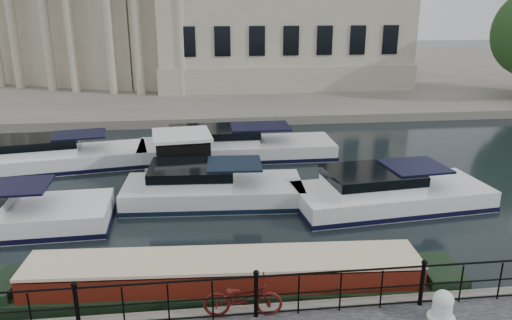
{
  "coord_description": "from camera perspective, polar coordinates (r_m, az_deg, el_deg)",
  "views": [
    {
      "loc": [
        -1.17,
        -12.13,
        7.63
      ],
      "look_at": [
        0.5,
        2.0,
        3.0
      ],
      "focal_mm": 35.0,
      "sensor_mm": 36.0,
      "label": 1
    }
  ],
  "objects": [
    {
      "name": "ground_plane",
      "position": [
        14.38,
        -1.08,
        -14.03
      ],
      "size": [
        160.0,
        160.0,
        0.0
      ],
      "primitive_type": "plane",
      "color": "black",
      "rests_on": "ground"
    },
    {
      "name": "railing",
      "position": [
        11.85,
        0.01,
        -14.85
      ],
      "size": [
        24.14,
        0.14,
        1.22
      ],
      "color": "black",
      "rests_on": "near_quay"
    },
    {
      "name": "cabin_cruisers",
      "position": [
        21.23,
        -8.97,
        -2.2
      ],
      "size": [
        22.74,
        10.22,
        1.99
      ],
      "color": "white",
      "rests_on": "ground_plane"
    },
    {
      "name": "bicycle",
      "position": [
        11.97,
        -1.51,
        -15.42
      ],
      "size": [
        1.89,
        0.8,
        0.97
      ],
      "primitive_type": "imported",
      "rotation": [
        0.0,
        0.0,
        1.49
      ],
      "color": "#4C0F0D",
      "rests_on": "near_quay"
    },
    {
      "name": "mooring_bollard",
      "position": [
        12.71,
        20.54,
        -15.31
      ],
      "size": [
        0.64,
        0.64,
        0.72
      ],
      "color": "silver",
      "rests_on": "near_quay"
    },
    {
      "name": "far_bank",
      "position": [
        51.67,
        -5.44,
        9.78
      ],
      "size": [
        120.0,
        42.0,
        0.55
      ],
      "primitive_type": "cube",
      "color": "#6B665B",
      "rests_on": "ground_plane"
    },
    {
      "name": "civic_building",
      "position": [
        46.84,
        -6.83,
        17.19
      ],
      "size": [
        53.55,
        31.84,
        16.85
      ],
      "color": "#ADA38C",
      "rests_on": "far_bank"
    },
    {
      "name": "narrowboat",
      "position": [
        13.65,
        -3.6,
        -14.17
      ],
      "size": [
        12.91,
        2.43,
        1.48
      ],
      "rotation": [
        0.0,
        0.0,
        -0.06
      ],
      "color": "black",
      "rests_on": "ground_plane"
    },
    {
      "name": "harbour_hut",
      "position": [
        21.9,
        -8.38,
        0.08
      ],
      "size": [
        3.58,
        3.08,
        2.21
      ],
      "rotation": [
        0.0,
        0.0,
        0.1
      ],
      "color": "#6B665B",
      "rests_on": "ground_plane"
    }
  ]
}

